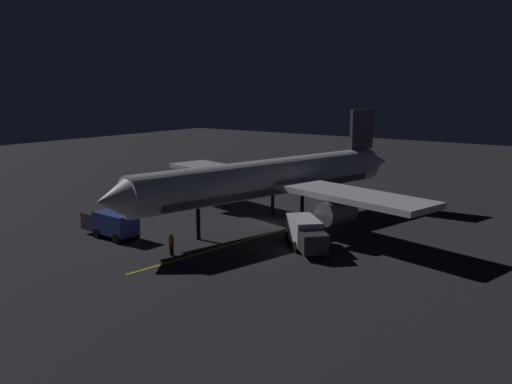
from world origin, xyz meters
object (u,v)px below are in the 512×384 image
object	(u,v)px
airliner	(273,179)
baggage_truck	(111,224)
catering_truck	(306,234)
traffic_cone_near_right	(251,251)
ground_crew_worker	(171,245)
traffic_cone_near_left	(308,247)

from	to	relation	value
airliner	baggage_truck	world-z (taller)	airliner
catering_truck	traffic_cone_near_right	world-z (taller)	catering_truck
airliner	ground_crew_worker	bearing A→B (deg)	86.86
traffic_cone_near_right	catering_truck	bearing A→B (deg)	-127.01
catering_truck	traffic_cone_near_right	distance (m)	4.79
catering_truck	traffic_cone_near_right	bearing A→B (deg)	52.99
ground_crew_worker	traffic_cone_near_right	world-z (taller)	ground_crew_worker
catering_truck	traffic_cone_near_left	xyz separation A→B (m)	(-0.37, 0.24, -1.01)
ground_crew_worker	traffic_cone_near_left	xyz separation A→B (m)	(-7.98, -7.45, -0.64)
catering_truck	ground_crew_worker	world-z (taller)	catering_truck
baggage_truck	traffic_cone_near_left	size ratio (longest dim) A/B	10.69
baggage_truck	ground_crew_worker	xyz separation A→B (m)	(-7.99, 0.63, -0.31)
ground_crew_worker	traffic_cone_near_left	world-z (taller)	ground_crew_worker
airliner	baggage_truck	distance (m)	15.48
airliner	baggage_truck	xyz separation A→B (m)	(8.70, 12.40, -3.16)
baggage_truck	traffic_cone_near_left	bearing A→B (deg)	-156.87
airliner	traffic_cone_near_right	xyz separation A→B (m)	(-4.08, 9.09, -4.11)
traffic_cone_near_right	baggage_truck	bearing A→B (deg)	14.53
airliner	ground_crew_worker	world-z (taller)	airliner
ground_crew_worker	traffic_cone_near_left	size ratio (longest dim) A/B	3.16
baggage_truck	traffic_cone_near_right	bearing A→B (deg)	-165.47
ground_crew_worker	baggage_truck	bearing A→B (deg)	-4.54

